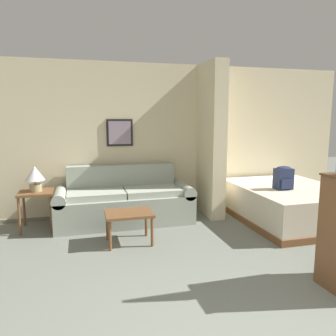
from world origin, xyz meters
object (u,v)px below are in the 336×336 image
Objects in this scene: table_lamp at (35,176)px; backpack at (284,177)px; coffee_table at (129,216)px; bed at (288,203)px; couch at (124,202)px.

table_lamp is 1.03× the size of backpack.
backpack reaches higher than coffee_table.
bed is (2.69, 0.31, -0.08)m from coffee_table.
backpack is at bearing -18.03° from couch.
table_lamp reaches higher than coffee_table.
table_lamp is 0.19× the size of bed.
couch is at bearing 161.97° from backpack.
coffee_table is at bearing -176.59° from backpack.
table_lamp reaches higher than backpack.
bed is at bearing 6.53° from coffee_table.
couch is at bearing 0.63° from table_lamp.
bed is at bearing -8.72° from table_lamp.
table_lamp is at bearing -179.37° from couch.
couch is at bearing 166.71° from bed.
table_lamp is at bearing 144.15° from coffee_table.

